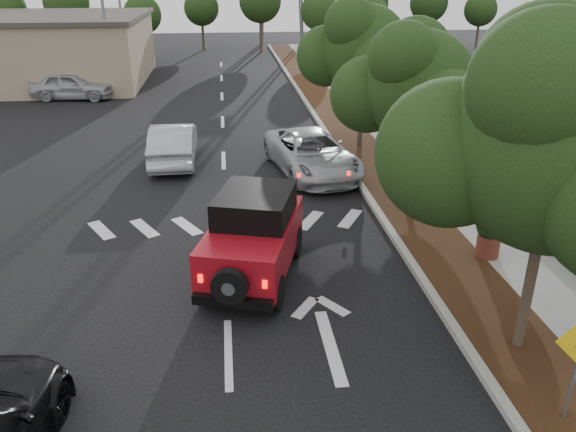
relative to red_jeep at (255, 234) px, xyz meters
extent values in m
plane|color=black|center=(-0.72, -3.07, -1.06)|extent=(120.00, 120.00, 0.00)
cube|color=#9E9B93|center=(3.88, 8.93, -0.98)|extent=(0.20, 70.00, 0.15)
cube|color=black|center=(4.88, 8.93, -1.00)|extent=(1.80, 70.00, 0.12)
cube|color=gray|center=(6.78, 8.93, -1.00)|extent=(2.00, 70.00, 0.12)
cube|color=black|center=(8.18, 8.93, -0.66)|extent=(0.80, 70.00, 0.80)
cylinder|color=black|center=(-0.44, 1.24, -0.66)|extent=(0.49, 0.84, 0.80)
cylinder|color=black|center=(1.04, 0.80, -0.66)|extent=(0.49, 0.84, 0.80)
cylinder|color=black|center=(-1.15, -1.17, -0.66)|extent=(0.49, 0.84, 0.80)
cylinder|color=black|center=(0.34, -1.60, -0.66)|extent=(0.49, 0.84, 0.80)
cube|color=maroon|center=(-0.05, -0.18, -0.11)|extent=(2.76, 4.04, 1.00)
cube|color=black|center=(0.03, 0.10, 0.70)|extent=(2.15, 2.41, 0.64)
cube|color=maroon|center=(0.34, 1.16, -0.19)|extent=(1.80, 1.43, 0.82)
cube|color=black|center=(-0.60, -2.03, -0.56)|extent=(1.68, 0.65, 0.22)
cylinder|color=black|center=(-0.64, -2.16, -0.11)|extent=(0.79, 0.42, 0.76)
cube|color=#FF190C|center=(-1.23, -1.78, -0.11)|extent=(0.11, 0.07, 0.18)
cube|color=#FF190C|center=(0.07, -2.16, -0.11)|extent=(0.11, 0.07, 0.18)
imported|color=#ABAEB3|center=(2.45, 7.14, -0.32)|extent=(3.34, 5.65, 1.47)
imported|color=#B1B4BA|center=(-2.57, 8.95, -0.31)|extent=(1.62, 4.56, 1.50)
imported|color=#AAADB2|center=(-9.08, 21.10, -0.29)|extent=(4.73, 2.41, 1.54)
cylinder|color=slate|center=(4.68, -5.51, -0.01)|extent=(0.06, 0.06, 1.88)
cylinder|color=brown|center=(5.88, 0.03, -0.64)|extent=(0.63, 0.63, 0.58)
sphere|color=black|center=(5.88, 0.03, -0.10)|extent=(0.72, 0.72, 0.72)
imported|color=black|center=(5.88, 0.03, -0.01)|extent=(0.66, 0.59, 0.68)
camera|label=1|loc=(-0.56, -11.98, 5.75)|focal=35.00mm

